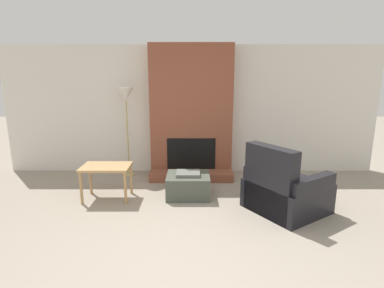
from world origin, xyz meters
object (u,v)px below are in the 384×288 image
object	(u,v)px
armchair	(284,191)
side_table	(107,170)
floor_lamp_left	(127,100)
ottoman	(189,185)

from	to	relation	value
armchair	side_table	size ratio (longest dim) A/B	1.75
floor_lamp_left	side_table	bearing A→B (deg)	-94.96
ottoman	side_table	world-z (taller)	side_table
ottoman	armchair	bearing A→B (deg)	-22.49
ottoman	floor_lamp_left	distance (m)	2.12
ottoman	armchair	xyz separation A→B (m)	(1.43, -0.59, 0.12)
ottoman	floor_lamp_left	world-z (taller)	floor_lamp_left
side_table	floor_lamp_left	bearing A→B (deg)	85.04
side_table	floor_lamp_left	world-z (taller)	floor_lamp_left
side_table	armchair	bearing A→B (deg)	-9.57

